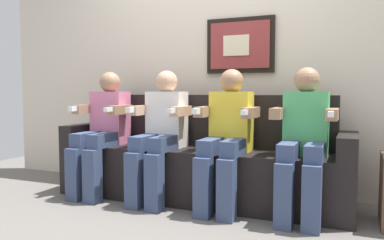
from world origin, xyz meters
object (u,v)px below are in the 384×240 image
(person_leftmost, at_px, (103,128))
(person_rightmost, at_px, (304,136))
(person_left_center, at_px, (160,130))
(person_right_center, at_px, (227,133))
(couch, at_px, (200,164))

(person_leftmost, height_order, person_rightmost, same)
(person_left_center, relative_size, person_rightmost, 1.00)
(person_left_center, relative_size, person_right_center, 1.00)
(person_leftmost, bearing_deg, person_right_center, 0.00)
(couch, distance_m, person_left_center, 0.45)
(couch, bearing_deg, person_right_center, -29.99)
(couch, height_order, person_right_center, person_right_center)
(couch, bearing_deg, person_rightmost, -10.85)
(person_left_center, bearing_deg, person_rightmost, 0.02)
(person_leftmost, xyz_separation_m, person_left_center, (0.59, 0.00, 0.00))
(couch, distance_m, person_leftmost, 0.94)
(person_leftmost, distance_m, person_rightmost, 1.76)
(couch, relative_size, person_left_center, 2.24)
(person_right_center, bearing_deg, person_rightmost, 0.05)
(person_leftmost, relative_size, person_right_center, 1.00)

